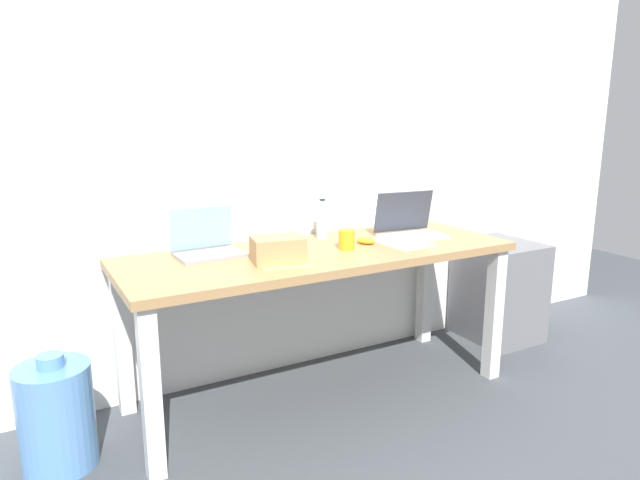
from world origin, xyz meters
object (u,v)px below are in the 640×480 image
at_px(computer_mouse, 366,241).
at_px(water_cooler_jug, 56,416).
at_px(filing_cabinet, 498,290).
at_px(laptop_right, 409,227).
at_px(cardboard_box, 278,250).
at_px(beer_bottle, 322,223).
at_px(laptop_left, 207,245).
at_px(coffee_mug, 347,239).
at_px(desk, 320,270).

xyz_separation_m(computer_mouse, water_cooler_jug, (-1.49, -0.02, -0.55)).
bearing_deg(water_cooler_jug, filing_cabinet, 2.96).
height_order(laptop_right, filing_cabinet, laptop_right).
distance_m(laptop_right, cardboard_box, 0.84).
height_order(beer_bottle, cardboard_box, beer_bottle).
distance_m(laptop_left, water_cooler_jug, 0.94).
relative_size(laptop_left, computer_mouse, 3.11).
relative_size(computer_mouse, cardboard_box, 0.44).
relative_size(cardboard_box, coffee_mug, 2.39).
height_order(computer_mouse, cardboard_box, cardboard_box).
height_order(computer_mouse, water_cooler_jug, computer_mouse).
distance_m(coffee_mug, water_cooler_jug, 1.47).
distance_m(desk, computer_mouse, 0.29).
relative_size(laptop_right, coffee_mug, 3.76).
bearing_deg(computer_mouse, water_cooler_jug, 148.97).
distance_m(desk, filing_cabinet, 1.40).
distance_m(laptop_right, beer_bottle, 0.47).
xyz_separation_m(computer_mouse, cardboard_box, (-0.54, -0.10, 0.04)).
bearing_deg(laptop_left, desk, -18.25).
relative_size(desk, beer_bottle, 9.07).
bearing_deg(water_cooler_jug, coffee_mug, -0.91).
height_order(laptop_left, water_cooler_jug, laptop_left).
relative_size(beer_bottle, filing_cabinet, 0.34).
height_order(laptop_left, coffee_mug, laptop_left).
distance_m(computer_mouse, cardboard_box, 0.55).
distance_m(desk, laptop_right, 0.58).
bearing_deg(laptop_right, filing_cabinet, 6.04).
xyz_separation_m(laptop_right, water_cooler_jug, (-1.78, -0.05, -0.59)).
height_order(laptop_right, coffee_mug, laptop_right).
distance_m(laptop_left, laptop_right, 1.08).
relative_size(laptop_left, cardboard_box, 1.37).
height_order(beer_bottle, water_cooler_jug, beer_bottle).
height_order(desk, laptop_right, laptop_right).
xyz_separation_m(laptop_right, cardboard_box, (-0.83, -0.13, 0.00)).
distance_m(laptop_left, coffee_mug, 0.67).
xyz_separation_m(computer_mouse, filing_cabinet, (1.09, 0.11, -0.46)).
xyz_separation_m(laptop_right, filing_cabinet, (0.79, 0.08, -0.50)).
bearing_deg(beer_bottle, water_cooler_jug, -170.04).
bearing_deg(cardboard_box, water_cooler_jug, 175.09).
bearing_deg(filing_cabinet, computer_mouse, -174.10).
bearing_deg(computer_mouse, beer_bottle, 89.22).
bearing_deg(filing_cabinet, beer_bottle, 175.06).
xyz_separation_m(desk, filing_cabinet, (1.35, 0.11, -0.35)).
bearing_deg(filing_cabinet, cardboard_box, -172.46).
bearing_deg(beer_bottle, laptop_right, -23.85).
bearing_deg(water_cooler_jug, beer_bottle, 9.96).
bearing_deg(coffee_mug, computer_mouse, 16.74).
xyz_separation_m(desk, laptop_right, (0.56, 0.03, 0.15)).
relative_size(laptop_left, laptop_right, 0.87).
relative_size(cardboard_box, water_cooler_jug, 0.47).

